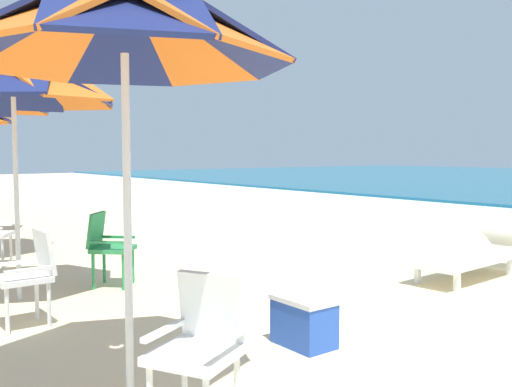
% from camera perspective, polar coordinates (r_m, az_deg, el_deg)
% --- Properties ---
extents(ground_plane, '(80.00, 80.00, 0.00)m').
position_cam_1_polar(ground_plane, '(5.84, 20.82, -11.59)').
color(ground_plane, beige).
extents(beach_umbrella_0, '(2.08, 2.08, 2.68)m').
position_cam_1_polar(beach_umbrella_0, '(3.62, -13.14, 15.78)').
color(beach_umbrella_0, silver).
rests_on(beach_umbrella_0, ground).
extents(plastic_chair_0, '(0.60, 0.61, 0.87)m').
position_cam_1_polar(plastic_chair_0, '(3.31, -5.63, -14.60)').
color(plastic_chair_0, white).
rests_on(plastic_chair_0, ground).
extents(beach_umbrella_1, '(2.18, 2.18, 2.71)m').
position_cam_1_polar(beach_umbrella_1, '(6.46, -23.33, 10.44)').
color(beach_umbrella_1, silver).
rests_on(beach_umbrella_1, ground).
extents(plastic_chair_1, '(0.45, 0.47, 0.87)m').
position_cam_1_polar(plastic_chair_1, '(5.50, -21.87, -7.28)').
color(plastic_chair_1, white).
rests_on(plastic_chair_1, ground).
extents(plastic_chair_2, '(0.63, 0.63, 0.87)m').
position_cam_1_polar(plastic_chair_2, '(6.81, -14.77, -4.95)').
color(plastic_chair_2, '#2D8C4C').
rests_on(plastic_chair_2, ground).
extents(sun_lounger_1, '(0.74, 2.18, 0.62)m').
position_cam_1_polar(sun_lounger_1, '(7.64, 21.15, -5.76)').
color(sun_lounger_1, white).
rests_on(sun_lounger_1, ground).
extents(cooler_box, '(0.50, 0.34, 0.40)m').
position_cam_1_polar(cooler_box, '(4.69, 4.86, -12.68)').
color(cooler_box, blue).
rests_on(cooler_box, ground).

